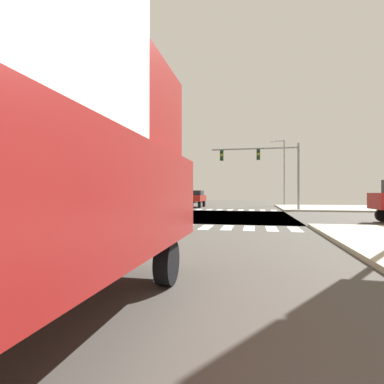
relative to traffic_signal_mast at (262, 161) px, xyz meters
name	(u,v)px	position (x,y,z in m)	size (l,w,h in m)	color
ground	(191,216)	(-5.23, -7.09, -4.59)	(90.00, 90.00, 0.05)	#47433E
sidewalk_corner_ne	(339,208)	(7.77, 4.91, -4.50)	(12.00, 12.00, 0.14)	#A09B91
sidewalk_corner_nw	(106,206)	(-18.23, 4.91, -4.50)	(12.00, 12.00, 0.14)	#999B91
crosswalk_near	(155,226)	(-5.48, -14.39, -4.57)	(13.50, 2.00, 0.01)	white
crosswalk_far	(204,210)	(-5.48, 0.21, -4.57)	(13.50, 2.00, 0.01)	white
traffic_signal_mast	(262,161)	(0.00, 0.00, 0.00)	(7.96, 0.55, 6.12)	gray
street_lamp	(282,167)	(2.75, 11.18, 0.38)	(1.78, 0.32, 8.30)	gray
bank_building	(78,188)	(-23.91, 7.86, -2.30)	(12.85, 7.34, 4.52)	#956557
sedan_nearside_1	(197,196)	(-10.23, 21.21, -3.45)	(1.80, 4.30, 1.88)	black
sedan_queued_2	(196,197)	(-7.23, 4.90, -3.45)	(1.80, 4.30, 1.88)	black
suv_trailing_3	(81,196)	(-11.84, -10.59, -3.17)	(4.60, 1.96, 2.34)	black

